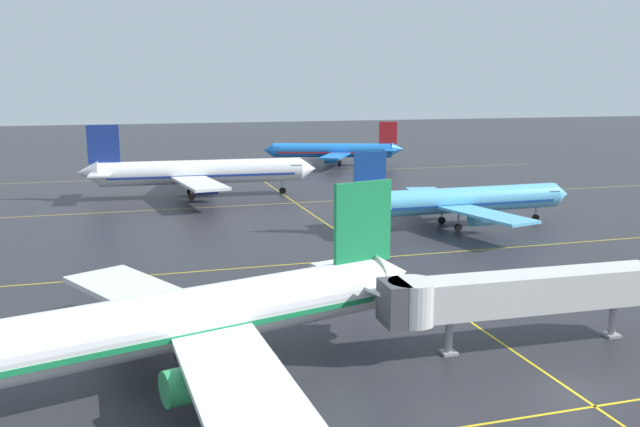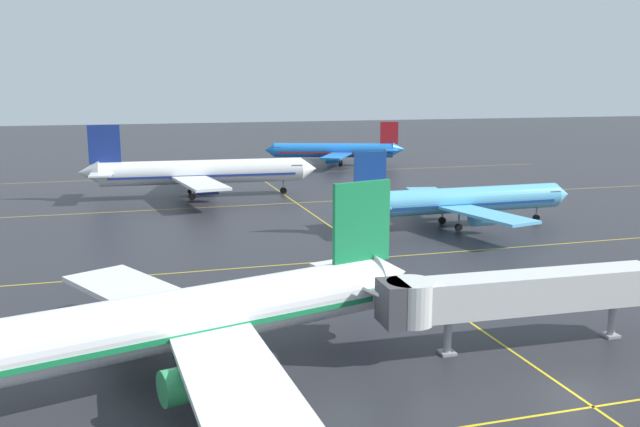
% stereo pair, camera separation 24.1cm
% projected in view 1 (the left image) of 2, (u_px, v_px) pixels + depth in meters
% --- Properties ---
extents(ground_plane, '(600.00, 600.00, 0.00)m').
position_uv_depth(ground_plane, '(573.00, 392.00, 41.55)').
color(ground_plane, '#28282D').
extents(airliner_front_gate, '(37.72, 32.15, 11.90)m').
position_uv_depth(airliner_front_gate, '(173.00, 322.00, 42.13)').
color(airliner_front_gate, white).
rests_on(airliner_front_gate, ground).
extents(airliner_second_row, '(33.55, 29.03, 10.46)m').
position_uv_depth(airliner_second_row, '(459.00, 200.00, 88.91)').
color(airliner_second_row, '#5BB7E5').
rests_on(airliner_second_row, ground).
extents(airliner_third_row, '(39.69, 34.21, 12.34)m').
position_uv_depth(airliner_third_row, '(199.00, 172.00, 112.28)').
color(airliner_third_row, white).
rests_on(airliner_third_row, ground).
extents(airliner_far_left_stand, '(31.99, 27.36, 10.20)m').
position_uv_depth(airliner_far_left_stand, '(334.00, 151.00, 156.34)').
color(airliner_far_left_stand, blue).
rests_on(airliner_far_left_stand, ground).
extents(taxiway_markings, '(134.04, 158.45, 0.01)m').
position_uv_depth(taxiway_markings, '(328.00, 225.00, 90.55)').
color(taxiway_markings, yellow).
rests_on(taxiway_markings, ground).
extents(jet_bridge, '(21.37, 3.64, 5.58)m').
position_uv_depth(jet_bridge, '(505.00, 294.00, 47.69)').
color(jet_bridge, silver).
rests_on(jet_bridge, ground).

